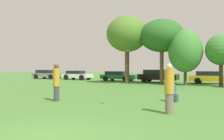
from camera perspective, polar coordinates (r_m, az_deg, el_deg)
The scene contains 13 objects.
person_thrower at distance 13.05m, azimuth -12.35°, elevation -2.56°, with size 0.33×0.33×1.90m.
person_catcher at distance 9.55m, azimuth 12.72°, elevation -4.10°, with size 0.35×0.35×1.84m.
frisbee at distance 10.65m, azimuth 3.29°, elevation 4.29°, with size 0.28×0.28×0.10m.
bystander_sitting at distance 12.95m, azimuth 13.45°, elevation -5.04°, with size 0.46×0.38×1.06m.
tree_0 at distance 26.25m, azimuth 3.40°, elevation 8.02°, with size 4.21×4.21×6.92m.
tree_1 at distance 25.57m, azimuth 11.09°, elevation 7.51°, with size 4.39×4.39×6.38m.
tree_2 at distance 24.49m, azimuth 16.11°, elevation 4.10°, with size 3.13×3.13×5.16m.
tree_3 at distance 24.32m, azimuth 23.26°, elevation 4.13°, with size 2.72×2.72×4.57m.
parked_car_grey at distance 37.07m, azimuth -14.36°, elevation -0.88°, with size 4.33×2.15×1.25m.
parked_car_white at distance 33.70m, azimuth -7.88°, elevation -1.09°, with size 3.95×2.05×1.19m.
parked_car_green at distance 30.64m, azimuth 1.30°, elevation -1.31°, with size 4.21×2.22×1.17m.
parked_car_black at distance 28.35m, azimuth 10.16°, elevation -1.26°, with size 4.32×2.22×1.39m.
parked_car_yellow at distance 27.55m, azimuth 21.59°, elevation -1.51°, with size 4.63×2.04×1.26m.
Camera 1 is at (4.27, -4.34, 1.74)m, focal length 40.79 mm.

